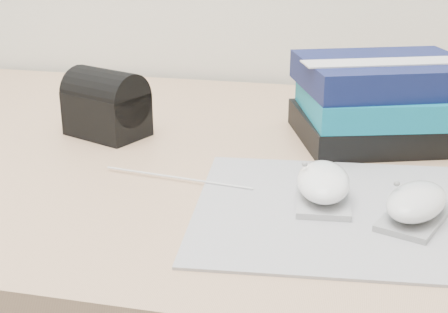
% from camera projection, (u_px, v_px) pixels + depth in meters
% --- Properties ---
extents(desk, '(1.60, 0.80, 0.73)m').
position_uv_depth(desk, '(319.00, 281.00, 1.00)').
color(desk, tan).
rests_on(desk, ground).
extents(mousepad, '(0.41, 0.33, 0.00)m').
position_uv_depth(mousepad, '(365.00, 211.00, 0.69)').
color(mousepad, gray).
rests_on(mousepad, desk).
extents(mouse_rear, '(0.07, 0.11, 0.05)m').
position_uv_depth(mouse_rear, '(323.00, 184.00, 0.71)').
color(mouse_rear, '#A8A8AB').
rests_on(mouse_rear, mousepad).
extents(mouse_front, '(0.09, 0.12, 0.04)m').
position_uv_depth(mouse_front, '(416.00, 204.00, 0.66)').
color(mouse_front, gray).
rests_on(mouse_front, mousepad).
extents(usb_cable, '(0.20, 0.03, 0.00)m').
position_uv_depth(usb_cable, '(178.00, 178.00, 0.78)').
color(usb_cable, white).
rests_on(usb_cable, mousepad).
extents(book_stack, '(0.29, 0.26, 0.12)m').
position_uv_depth(book_stack, '(385.00, 101.00, 0.91)').
color(book_stack, black).
rests_on(book_stack, desk).
extents(pouch, '(0.14, 0.12, 0.10)m').
position_uv_depth(pouch, '(106.00, 104.00, 0.93)').
color(pouch, black).
rests_on(pouch, desk).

